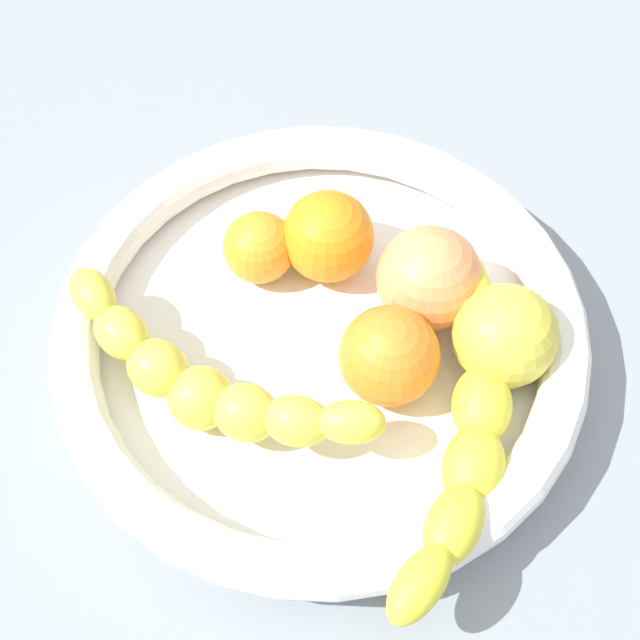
{
  "coord_description": "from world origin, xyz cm",
  "views": [
    {
      "loc": [
        -30.43,
        -10.7,
        60.13
      ],
      "look_at": [
        0.0,
        0.0,
        8.17
      ],
      "focal_mm": 50.96,
      "sensor_mm": 36.0,
      "label": 1
    }
  ],
  "objects_px": {
    "fruit_bowl": "(320,338)",
    "orange_mid_left": "(328,236)",
    "peach_blush": "(429,278)",
    "banana_draped_left": "(205,382)",
    "banana_draped_right": "(468,429)",
    "orange_mid_right": "(259,247)",
    "orange_front": "(389,356)",
    "apple_yellow": "(505,336)"
  },
  "relations": [
    {
      "from": "orange_mid_right",
      "to": "peach_blush",
      "type": "height_order",
      "value": "peach_blush"
    },
    {
      "from": "fruit_bowl",
      "to": "orange_mid_left",
      "type": "distance_m",
      "value": 0.07
    },
    {
      "from": "fruit_bowl",
      "to": "orange_mid_right",
      "type": "distance_m",
      "value": 0.08
    },
    {
      "from": "banana_draped_left",
      "to": "orange_front",
      "type": "height_order",
      "value": "orange_front"
    },
    {
      "from": "fruit_bowl",
      "to": "peach_blush",
      "type": "xyz_separation_m",
      "value": [
        0.05,
        -0.06,
        0.03
      ]
    },
    {
      "from": "banana_draped_left",
      "to": "banana_draped_right",
      "type": "bearing_deg",
      "value": -81.86
    },
    {
      "from": "orange_front",
      "to": "peach_blush",
      "type": "relative_size",
      "value": 0.91
    },
    {
      "from": "fruit_bowl",
      "to": "orange_mid_right",
      "type": "relative_size",
      "value": 7.03
    },
    {
      "from": "orange_front",
      "to": "apple_yellow",
      "type": "xyz_separation_m",
      "value": [
        0.04,
        -0.07,
        0.0
      ]
    },
    {
      "from": "banana_draped_left",
      "to": "peach_blush",
      "type": "height_order",
      "value": "peach_blush"
    },
    {
      "from": "banana_draped_right",
      "to": "orange_front",
      "type": "bearing_deg",
      "value": 62.48
    },
    {
      "from": "fruit_bowl",
      "to": "banana_draped_right",
      "type": "height_order",
      "value": "banana_draped_right"
    },
    {
      "from": "banana_draped_right",
      "to": "apple_yellow",
      "type": "distance_m",
      "value": 0.07
    },
    {
      "from": "banana_draped_right",
      "to": "peach_blush",
      "type": "bearing_deg",
      "value": 28.54
    },
    {
      "from": "banana_draped_left",
      "to": "orange_front",
      "type": "relative_size",
      "value": 3.63
    },
    {
      "from": "orange_front",
      "to": "orange_mid_left",
      "type": "height_order",
      "value": "same"
    },
    {
      "from": "fruit_bowl",
      "to": "apple_yellow",
      "type": "relative_size",
      "value": 5.24
    },
    {
      "from": "fruit_bowl",
      "to": "peach_blush",
      "type": "bearing_deg",
      "value": -49.07
    },
    {
      "from": "fruit_bowl",
      "to": "banana_draped_left",
      "type": "distance_m",
      "value": 0.09
    },
    {
      "from": "peach_blush",
      "to": "apple_yellow",
      "type": "bearing_deg",
      "value": -114.15
    },
    {
      "from": "fruit_bowl",
      "to": "banana_draped_right",
      "type": "relative_size",
      "value": 1.37
    },
    {
      "from": "peach_blush",
      "to": "orange_mid_right",
      "type": "bearing_deg",
      "value": 93.36
    },
    {
      "from": "banana_draped_right",
      "to": "peach_blush",
      "type": "height_order",
      "value": "peach_blush"
    },
    {
      "from": "orange_front",
      "to": "peach_blush",
      "type": "distance_m",
      "value": 0.07
    },
    {
      "from": "banana_draped_right",
      "to": "fruit_bowl",
      "type": "bearing_deg",
      "value": 68.33
    },
    {
      "from": "fruit_bowl",
      "to": "orange_mid_right",
      "type": "bearing_deg",
      "value": 53.81
    },
    {
      "from": "banana_draped_left",
      "to": "banana_draped_right",
      "type": "height_order",
      "value": "banana_draped_left"
    },
    {
      "from": "banana_draped_left",
      "to": "fruit_bowl",
      "type": "bearing_deg",
      "value": -37.97
    },
    {
      "from": "fruit_bowl",
      "to": "orange_front",
      "type": "distance_m",
      "value": 0.06
    },
    {
      "from": "banana_draped_right",
      "to": "orange_mid_left",
      "type": "xyz_separation_m",
      "value": [
        0.11,
        0.13,
        0.0
      ]
    },
    {
      "from": "apple_yellow",
      "to": "fruit_bowl",
      "type": "bearing_deg",
      "value": 102.13
    },
    {
      "from": "orange_front",
      "to": "peach_blush",
      "type": "bearing_deg",
      "value": -7.16
    },
    {
      "from": "orange_front",
      "to": "peach_blush",
      "type": "height_order",
      "value": "peach_blush"
    },
    {
      "from": "fruit_bowl",
      "to": "banana_draped_right",
      "type": "distance_m",
      "value": 0.13
    },
    {
      "from": "apple_yellow",
      "to": "banana_draped_right",
      "type": "bearing_deg",
      "value": 174.85
    },
    {
      "from": "orange_mid_right",
      "to": "apple_yellow",
      "type": "xyz_separation_m",
      "value": [
        -0.02,
        -0.18,
        0.01
      ]
    },
    {
      "from": "fruit_bowl",
      "to": "peach_blush",
      "type": "height_order",
      "value": "peach_blush"
    },
    {
      "from": "orange_mid_right",
      "to": "orange_mid_left",
      "type": "bearing_deg",
      "value": -65.39
    },
    {
      "from": "banana_draped_left",
      "to": "peach_blush",
      "type": "bearing_deg",
      "value": -43.27
    },
    {
      "from": "fruit_bowl",
      "to": "orange_mid_left",
      "type": "bearing_deg",
      "value": 14.61
    },
    {
      "from": "fruit_bowl",
      "to": "peach_blush",
      "type": "distance_m",
      "value": 0.09
    },
    {
      "from": "orange_front",
      "to": "orange_mid_left",
      "type": "bearing_deg",
      "value": 41.31
    }
  ]
}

